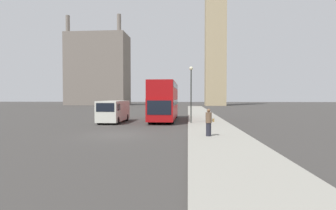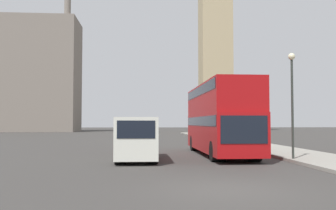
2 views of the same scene
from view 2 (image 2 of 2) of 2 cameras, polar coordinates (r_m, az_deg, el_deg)
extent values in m
plane|color=#383533|center=(11.62, 8.87, -12.60)|extent=(300.00, 300.00, 0.00)
cube|color=tan|center=(86.83, 7.18, 11.88)|extent=(6.68, 6.68, 47.71)
cube|color=slate|center=(90.92, -20.21, 4.25)|extent=(21.32, 11.65, 25.55)
cylinder|color=slate|center=(87.40, -15.05, 14.93)|extent=(1.40, 1.40, 5.62)
cube|color=#A80F11|center=(23.39, 7.90, -4.14)|extent=(2.58, 10.89, 2.23)
cube|color=#A80F11|center=(23.42, 7.87, 0.78)|extent=(2.58, 10.67, 1.80)
cube|color=black|center=(23.38, 7.89, -2.46)|extent=(2.62, 10.45, 0.55)
cube|color=black|center=(23.46, 7.86, 2.06)|extent=(2.62, 10.23, 0.55)
cube|color=black|center=(18.08, 11.53, -3.69)|extent=(2.27, 0.03, 1.34)
cylinder|color=black|center=(19.51, 7.59, -6.99)|extent=(0.72, 1.08, 1.08)
cylinder|color=black|center=(19.97, 12.86, -6.85)|extent=(0.72, 1.08, 1.08)
cylinder|color=black|center=(27.00, 4.28, -5.81)|extent=(0.72, 1.08, 1.08)
cylinder|color=black|center=(27.34, 8.15, -5.75)|extent=(0.72, 1.08, 1.08)
cube|color=silver|center=(20.15, -4.79, -4.88)|extent=(2.07, 5.73, 2.06)
cube|color=black|center=(17.26, -4.89, -3.74)|extent=(1.76, 0.02, 0.82)
cube|color=black|center=(18.28, -4.85, -3.68)|extent=(2.10, 1.03, 0.66)
cylinder|color=black|center=(18.29, -7.32, -7.79)|extent=(0.52, 0.76, 0.76)
cylinder|color=black|center=(18.27, -2.41, -7.82)|extent=(0.52, 0.76, 0.76)
cylinder|color=black|center=(22.17, -6.77, -6.90)|extent=(0.52, 0.76, 0.76)
cylinder|color=black|center=(22.15, -2.73, -6.92)|extent=(0.52, 0.76, 0.76)
cylinder|color=#2D332D|center=(20.47, 18.43, -0.58)|extent=(0.12, 0.12, 5.13)
sphere|color=beige|center=(20.75, 18.31, 7.02)|extent=(0.36, 0.36, 0.36)
camera|label=1|loc=(10.20, 127.65, 4.97)|focal=28.00mm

